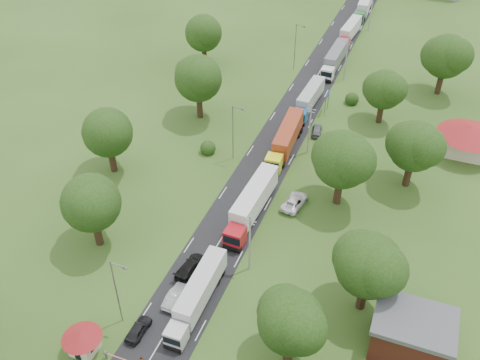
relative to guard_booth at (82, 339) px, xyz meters
The scene contains 36 objects.
ground 26.11m from the guard_booth, 73.94° to the left, with size 260.00×260.00×0.00m, color #2D4A18.
road 45.62m from the guard_booth, 80.91° to the left, with size 8.00×200.00×0.04m, color black.
guard_booth is the anchor object (origin of this frame).
info_sign 61.27m from the guard_booth, 78.32° to the left, with size 0.12×3.10×4.10m.
pole_1 22.17m from the guard_booth, 54.80° to the left, with size 1.60×0.24×9.00m.
pole_2 47.79m from the guard_booth, 74.57° to the left, with size 1.60×0.24×9.00m.
pole_3 75.13m from the guard_booth, 80.26° to the left, with size 1.60×0.24×9.00m.
pole_4 102.82m from the guard_booth, 82.90° to the left, with size 1.60×0.24×9.00m.
lamp_0 6.32m from the guard_booth, 69.68° to the left, with size 2.03×0.22×10.00m.
lamp_1 40.19m from the guard_booth, 87.35° to the left, with size 2.03×0.22×10.00m.
lamp_2 75.10m from the guard_booth, 88.59° to the left, with size 2.03×0.22×10.00m.
tree_2 22.80m from the guard_booth, 18.63° to the left, with size 8.00×8.00×10.10m.
tree_3 32.54m from the guard_booth, 32.26° to the left, with size 8.80×8.80×11.07m.
tree_4 40.95m from the guard_booth, 60.15° to the left, with size 9.60×9.60×12.05m.
tree_5 52.35m from the guard_booth, 55.93° to the left, with size 8.80×8.80×11.07m.
tree_6 64.26m from the guard_booth, 69.75° to the left, with size 8.00×8.00×10.10m.
tree_7 81.58m from the guard_booth, 67.47° to the left, with size 9.60×9.60×12.05m.
tree_10 17.79m from the guard_booth, 117.27° to the left, with size 8.80×8.80×11.07m.
tree_11 33.98m from the guard_booth, 116.16° to the left, with size 8.80×8.80×11.07m.
tree_12 51.26m from the guard_booth, 99.96° to the left, with size 9.60×9.60×12.05m.
tree_13 72.32m from the guard_booth, 103.48° to the left, with size 8.80×8.80×11.07m.
house_brick 35.66m from the guard_booth, 21.39° to the left, with size 8.60×6.60×5.20m.
house_cream 66.42m from the guard_booth, 55.93° to the left, with size 10.08×10.08×5.80m.
truck_0 13.69m from the guard_booth, 48.59° to the left, with size 2.42×13.49×3.74m.
truck_1 29.35m from the guard_booth, 71.23° to the left, with size 3.11×15.38×4.25m.
truck_2 46.31m from the guard_booth, 78.73° to the left, with size 3.27×15.18×4.19m.
truck_3 60.98m from the guard_booth, 81.54° to the left, with size 2.75×13.51×3.74m.
truck_4 79.26m from the guard_booth, 83.09° to the left, with size 2.69×14.39×3.99m.
truck_5 95.20m from the guard_booth, 84.34° to the left, with size 3.07×13.70×3.78m.
truck_6 112.27m from the guard_booth, 85.14° to the left, with size 3.12×15.01×4.15m.
car_lane_front 6.21m from the guard_booth, 43.83° to the left, with size 1.63×4.04×1.38m, color black.
car_lane_mid 11.78m from the guard_booth, 57.99° to the left, with size 1.58×4.53×1.49m, color #A1A5A9.
car_lane_rear 16.07m from the guard_booth, 68.58° to the left, with size 2.18×5.35×1.55m, color black.
car_verge_near 35.22m from the guard_booth, 65.56° to the left, with size 2.52×5.45×1.52m, color white.
car_verge_far 53.68m from the guard_booth, 76.31° to the left, with size 1.68×4.18×1.42m, color #585C60.
pedestrian_booth 1.82m from the guard_booth, 54.11° to the right, with size 0.76×0.59×1.57m, color gray.
Camera 1 is at (21.39, -51.59, 51.28)m, focal length 40.00 mm.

